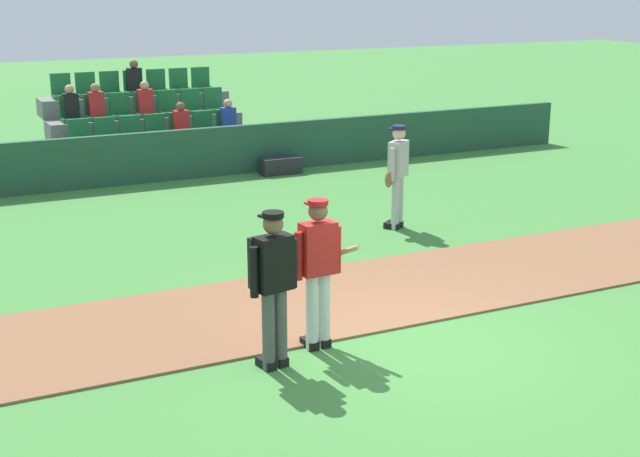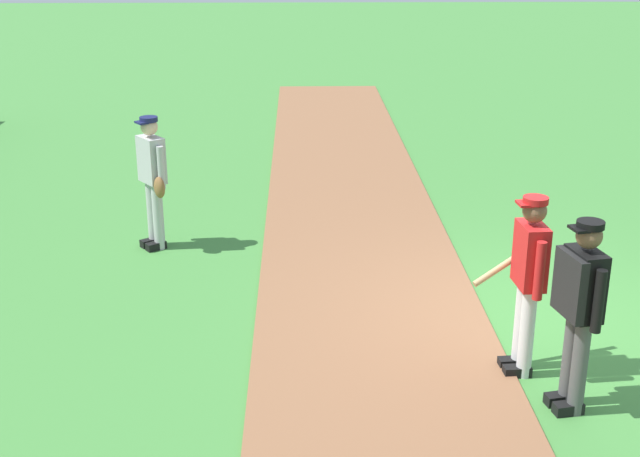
{
  "view_description": "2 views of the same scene",
  "coord_description": "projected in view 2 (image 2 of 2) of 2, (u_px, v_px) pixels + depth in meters",
  "views": [
    {
      "loc": [
        -5.24,
        -8.06,
        4.1
      ],
      "look_at": [
        -0.32,
        2.02,
        0.94
      ],
      "focal_mm": 49.96,
      "sensor_mm": 36.0,
      "label": 1
    },
    {
      "loc": [
        -8.2,
        2.58,
        4.04
      ],
      "look_at": [
        0.42,
        2.36,
        0.93
      ],
      "focal_mm": 47.3,
      "sensor_mm": 36.0,
      "label": 2
    }
  ],
  "objects": [
    {
      "name": "ground_plane",
      "position": [
        538.0,
        320.0,
        9.14
      ],
      "size": [
        80.0,
        80.0,
        0.0
      ],
      "primitive_type": "plane",
      "color": "#42843A"
    },
    {
      "name": "runner_grey_jersey",
      "position": [
        153.0,
        178.0,
        10.89
      ],
      "size": [
        0.61,
        0.46,
        1.76
      ],
      "color": "#B2B2B2",
      "rests_on": "ground"
    },
    {
      "name": "infield_dirt_path",
      "position": [
        372.0,
        321.0,
        9.09
      ],
      "size": [
        28.0,
        2.53,
        0.03
      ],
      "primitive_type": "cube",
      "color": "brown",
      "rests_on": "ground"
    },
    {
      "name": "batter_red_jersey",
      "position": [
        528.0,
        278.0,
        7.77
      ],
      "size": [
        0.71,
        0.76,
        1.76
      ],
      "color": "silver",
      "rests_on": "ground"
    },
    {
      "name": "umpire_home_plate",
      "position": [
        579.0,
        306.0,
        7.14
      ],
      "size": [
        0.58,
        0.36,
        1.76
      ],
      "color": "#4C4C4C",
      "rests_on": "ground"
    }
  ]
}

